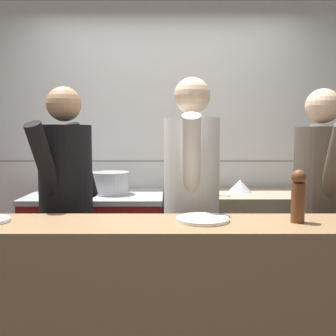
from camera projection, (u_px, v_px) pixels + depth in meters
The scene contains 12 objects.
wall_back_tiled at pixel (164, 145), 3.68m from camera, with size 8.00×0.06×2.60m.
oven_range at pixel (95, 246), 3.35m from camera, with size 1.13×0.71×0.90m.
prep_counter at pixel (246, 245), 3.36m from camera, with size 1.36×0.65×0.91m.
pass_counter at pixel (186, 313), 2.06m from camera, with size 3.12×0.45×0.95m.
stock_pot at pixel (109, 182), 3.29m from camera, with size 0.32×0.32×0.19m.
mixing_bowl_steel at pixel (238, 186), 3.36m from camera, with size 0.21×0.21×0.11m.
chefs_knife at pixel (201, 194), 3.22m from camera, with size 0.37×0.18×0.02m.
plated_dish_appetiser at pixel (201, 219), 2.05m from camera, with size 0.28×0.28×0.02m.
pepper_mill at pixel (296, 195), 2.01m from camera, with size 0.08×0.08×0.27m.
chef_head_cook at pixel (64, 202), 2.61m from camera, with size 0.44×0.74×1.71m.
chef_sous at pixel (190, 199), 2.56m from camera, with size 0.38×0.77×1.77m.
chef_line at pixel (317, 203), 2.61m from camera, with size 0.35×0.74×1.70m.
Camera 1 is at (0.02, -2.21, 1.42)m, focal length 42.00 mm.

